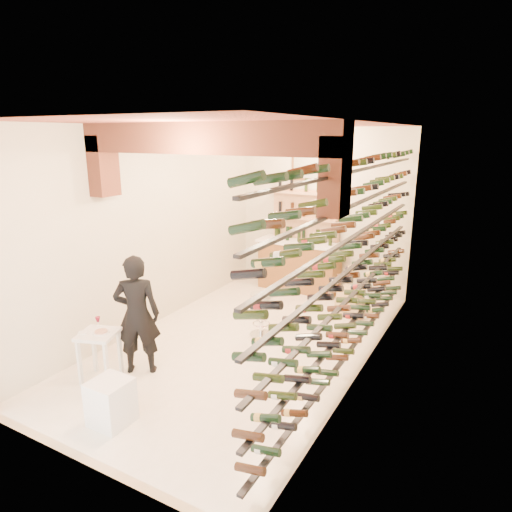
{
  "coord_description": "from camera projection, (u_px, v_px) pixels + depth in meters",
  "views": [
    {
      "loc": [
        3.15,
        -5.39,
        3.06
      ],
      "look_at": [
        0.0,
        0.3,
        1.3
      ],
      "focal_mm": 31.56,
      "sensor_mm": 36.0,
      "label": 1
    }
  ],
  "objects": [
    {
      "name": "crate_upper",
      "position": [
        351.0,
        295.0,
        7.76
      ],
      "size": [
        0.47,
        0.39,
        0.24
      ],
      "primitive_type": "cube",
      "rotation": [
        0.0,
        0.0,
        -0.3
      ],
      "color": "tan",
      "rests_on": "crate_lower"
    },
    {
      "name": "white_stool",
      "position": [
        111.0,
        402.0,
        4.88
      ],
      "size": [
        0.41,
        0.41,
        0.51
      ],
      "primitive_type": "cube",
      "rotation": [
        0.0,
        0.0,
        -0.01
      ],
      "color": "white",
      "rests_on": "ground"
    },
    {
      "name": "tasting_table",
      "position": [
        99.0,
        341.0,
        5.69
      ],
      "size": [
        0.57,
        0.57,
        0.79
      ],
      "rotation": [
        0.0,
        0.0,
        0.34
      ],
      "color": "white",
      "rests_on": "ground"
    },
    {
      "name": "back_counter",
      "position": [
        299.0,
        264.0,
        9.06
      ],
      "size": [
        1.7,
        0.62,
        1.29
      ],
      "color": "brown",
      "rests_on": "ground"
    },
    {
      "name": "back_shelving",
      "position": [
        305.0,
        231.0,
        9.1
      ],
      "size": [
        1.4,
        0.31,
        2.73
      ],
      "color": "tan",
      "rests_on": "ground"
    },
    {
      "name": "ground",
      "position": [
        246.0,
        343.0,
        6.82
      ],
      "size": [
        6.0,
        6.0,
        0.0
      ],
      "primitive_type": "plane",
      "color": "white",
      "rests_on": "ground"
    },
    {
      "name": "room_shell",
      "position": [
        236.0,
        197.0,
        6.01
      ],
      "size": [
        3.52,
        6.02,
        3.21
      ],
      "color": "beige",
      "rests_on": "ground"
    },
    {
      "name": "wine_rack",
      "position": [
        350.0,
        258.0,
        5.7
      ],
      "size": [
        0.32,
        5.7,
        2.56
      ],
      "color": "black",
      "rests_on": "ground"
    },
    {
      "name": "chrome_barstool",
      "position": [
        261.0,
        311.0,
        6.98
      ],
      "size": [
        0.36,
        0.36,
        0.7
      ],
      "rotation": [
        0.0,
        0.0,
        0.42
      ],
      "color": "silver",
      "rests_on": "ground"
    },
    {
      "name": "person",
      "position": [
        137.0,
        315.0,
        5.83
      ],
      "size": [
        0.7,
        0.64,
        1.6
      ],
      "primitive_type": "imported",
      "rotation": [
        0.0,
        0.0,
        3.72
      ],
      "color": "black",
      "rests_on": "ground"
    },
    {
      "name": "crate_lower",
      "position": [
        350.0,
        308.0,
        7.82
      ],
      "size": [
        0.49,
        0.38,
        0.27
      ],
      "primitive_type": "cube",
      "rotation": [
        0.0,
        0.0,
        -0.14
      ],
      "color": "tan",
      "rests_on": "ground"
    }
  ]
}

